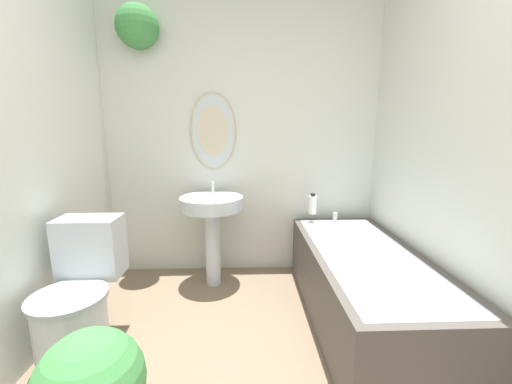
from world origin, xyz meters
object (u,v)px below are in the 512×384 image
object	(u,v)px
bathtub	(363,285)
shampoo_bottle	(313,204)
toilet	(79,301)
pedestal_sink	(212,215)

from	to	relation	value
bathtub	shampoo_bottle	world-z (taller)	shampoo_bottle
toilet	pedestal_sink	xyz separation A→B (m)	(0.66, 0.84, 0.26)
toilet	shampoo_bottle	size ratio (longest dim) A/B	4.38
pedestal_sink	bathtub	world-z (taller)	pedestal_sink
toilet	bathtub	bearing A→B (deg)	9.16
bathtub	shampoo_bottle	xyz separation A→B (m)	(-0.21, 0.69, 0.39)
toilet	shampoo_bottle	distance (m)	1.82
toilet	bathtub	xyz separation A→B (m)	(1.72, 0.28, -0.08)
bathtub	toilet	bearing A→B (deg)	-170.84
shampoo_bottle	pedestal_sink	bearing A→B (deg)	-171.34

